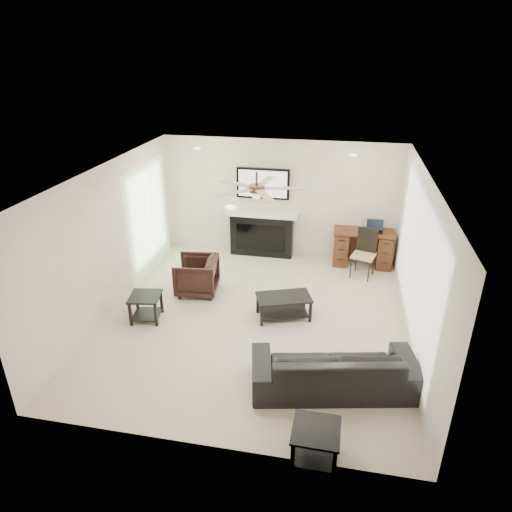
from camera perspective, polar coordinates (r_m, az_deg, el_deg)
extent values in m
plane|color=beige|center=(7.79, -0.07, -7.84)|extent=(5.50, 5.50, 0.00)
cube|color=white|center=(6.77, -0.08, 10.24)|extent=(5.00, 5.50, 0.04)
cube|color=beige|center=(9.73, 3.09, 7.13)|extent=(5.00, 0.04, 2.50)
cube|color=beige|center=(4.89, -6.48, -12.59)|extent=(5.00, 0.04, 2.50)
cube|color=beige|center=(8.02, -17.89, 1.95)|extent=(0.04, 5.50, 2.50)
cube|color=beige|center=(7.18, 19.89, -1.06)|extent=(0.04, 5.50, 2.50)
cube|color=white|center=(7.27, 19.38, -0.83)|extent=(0.04, 5.10, 2.40)
cube|color=#93BC89|center=(9.36, -13.19, 4.47)|extent=(0.04, 1.80, 2.10)
cylinder|color=#382619|center=(6.93, 0.08, 8.45)|extent=(1.40, 1.40, 0.30)
imported|color=black|center=(6.32, 9.74, -13.58)|extent=(2.32, 1.28, 0.64)
imported|color=black|center=(8.49, -7.44, -2.44)|extent=(0.83, 0.82, 0.69)
cube|color=black|center=(7.75, 3.46, -6.35)|extent=(1.02, 0.78, 0.40)
cube|color=black|center=(5.46, 7.41, -22.33)|extent=(0.53, 0.53, 0.45)
cube|color=black|center=(7.89, -13.57, -6.25)|extent=(0.58, 0.58, 0.45)
cube|color=black|center=(9.72, 0.72, 5.31)|extent=(1.52, 0.34, 1.91)
cube|color=#36170D|center=(9.72, 13.18, 0.98)|extent=(1.22, 0.56, 0.76)
cube|color=black|center=(9.18, 13.29, 0.22)|extent=(0.53, 0.54, 0.97)
cube|color=black|center=(9.53, 14.66, 3.56)|extent=(0.33, 0.24, 0.23)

